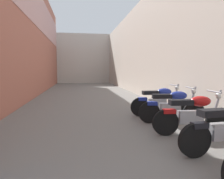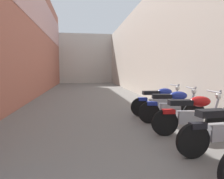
% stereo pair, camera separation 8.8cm
% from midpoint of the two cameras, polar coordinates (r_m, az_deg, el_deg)
% --- Properties ---
extents(ground_plane, '(40.46, 40.46, 0.00)m').
position_cam_midpoint_polar(ground_plane, '(8.98, -5.65, -4.05)').
color(ground_plane, slate).
extents(building_left, '(0.45, 24.46, 7.02)m').
position_cam_midpoint_polar(building_left, '(11.28, -23.05, 15.62)').
color(building_left, '#B76651').
rests_on(building_left, ground).
extents(building_right, '(0.45, 24.46, 5.38)m').
position_cam_midpoint_polar(building_right, '(11.50, 9.47, 11.45)').
color(building_right, beige).
rests_on(building_right, ground).
extents(building_far_end, '(8.80, 2.00, 5.46)m').
position_cam_midpoint_polar(building_far_end, '(24.10, -8.09, 8.45)').
color(building_far_end, beige).
rests_on(building_far_end, ground).
extents(motorcycle_fifth, '(1.85, 0.58, 1.04)m').
position_cam_midpoint_polar(motorcycle_fifth, '(5.03, 21.15, -6.24)').
color(motorcycle_fifth, black).
rests_on(motorcycle_fifth, ground).
extents(motorcycle_sixth, '(1.84, 0.58, 1.04)m').
position_cam_midpoint_polar(motorcycle_sixth, '(5.94, 15.99, -4.30)').
color(motorcycle_sixth, black).
rests_on(motorcycle_sixth, ground).
extents(motorcycle_seventh, '(1.85, 0.58, 1.04)m').
position_cam_midpoint_polar(motorcycle_seventh, '(6.78, 12.64, -3.02)').
color(motorcycle_seventh, black).
rests_on(motorcycle_seventh, ground).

